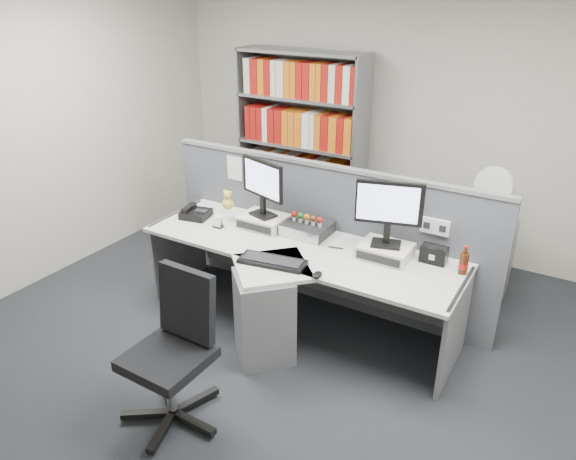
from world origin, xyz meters
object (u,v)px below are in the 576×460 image
Objects in this scene: speaker at (434,254)px; desk_fan at (494,190)px; mouse at (317,275)px; monitor_left at (262,183)px; desk_calendar at (218,222)px; shelving_unit at (301,148)px; monitor_right at (389,208)px; desktop_pc at (308,228)px; office_chair at (175,346)px; keyboard at (272,261)px; filing_cabinet at (481,263)px; desk_phone at (195,213)px; desk at (284,286)px; cola_bottle at (464,263)px.

desk_fan reaches higher than speaker.
monitor_left is at bearing 146.30° from mouse.
shelving_unit is (-0.14, 1.68, 0.21)m from desk_calendar.
shelving_unit is (-1.56, 1.46, -0.14)m from monitor_right.
monitor_left is 1.48m from speaker.
office_chair is at bearing -93.86° from desktop_pc.
speaker is 2.34m from shelving_unit.
desk_calendar is at bearing 157.30° from keyboard.
filing_cabinet is (1.22, 1.54, -0.39)m from keyboard.
desk_phone reaches higher than filing_cabinet.
desk_phone is at bearing -168.39° from desktop_pc.
monitor_left is 2.07m from filing_cabinet.
desk_calendar is 1.79m from speaker.
desk_phone is (-1.43, 0.39, 0.02)m from mouse.
desk_phone is (-1.05, 0.38, 0.02)m from keyboard.
monitor_left reaches higher than desk.
desktop_pc is 1.62m from filing_cabinet.
keyboard is at bearing -98.27° from desk.
speaker is (1.05, 0.04, 0.02)m from desktop_pc.
monitor_left is 0.97× the size of monitor_right.
speaker reaches higher than mouse.
desk_phone reaches higher than desk.
shelving_unit reaches higher than desk_fan.
office_chair reaches higher than cola_bottle.
desk_calendar is at bearing 115.96° from office_chair.
monitor_left is 1.10m from monitor_right.
keyboard is 2.19m from shelving_unit.
desk_calendar is 0.55× the size of speaker.
monitor_left is 1.03m from mouse.
desktop_pc reaches higher than desk.
monitor_left reaches higher than office_chair.
office_chair is (-1.38, -1.51, -0.27)m from cola_bottle.
speaker is at bearing -102.44° from filing_cabinet.
filing_cabinet is (0.54, 1.02, -0.77)m from monitor_right.
mouse is 0.90m from speaker.
monitor_right is (1.10, 0.00, 0.01)m from monitor_left.
desktop_pc is 1.59m from desk_fan.
desk_calendar is 2.01m from cola_bottle.
cola_bottle is at bearing 24.29° from keyboard.
speaker reaches higher than filing_cabinet.
speaker is at bearing 53.82° from office_chair.
desk is 5.35× the size of monitor_left.
shelving_unit reaches higher than desktop_pc.
keyboard is 0.26× the size of shelving_unit.
cola_bottle is at bearing -1.05° from desktop_pc.
desktop_pc is at bearing 174.60° from monitor_right.
desk reaches higher than filing_cabinet.
cola_bottle is 1.00m from desk_fan.
monitor_right is at bearing -43.22° from shelving_unit.
monitor_right is 0.79m from desktop_pc.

